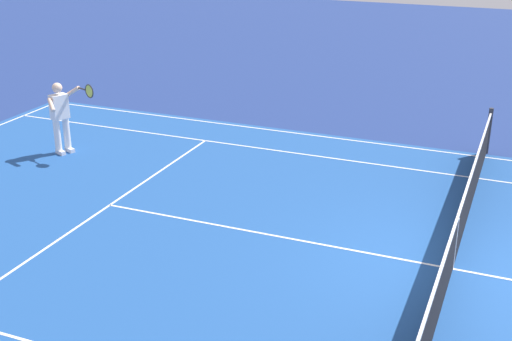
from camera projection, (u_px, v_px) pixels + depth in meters
The scene contains 5 objects.
ground_plane at pixel (452, 269), 10.83m from camera, with size 60.00×60.00×0.00m, color navy.
court_slab at pixel (452, 269), 10.83m from camera, with size 24.20×11.40×0.00m, color #1E4C93.
court_line_markings at pixel (452, 269), 10.83m from camera, with size 23.85×11.05×0.01m.
tennis_net at pixel (455, 241), 10.65m from camera, with size 0.10×11.70×1.08m.
tennis_player_near at pixel (61, 114), 15.52m from camera, with size 1.18×0.74×1.70m.
Camera 1 is at (-0.75, 9.97, 5.42)m, focal length 48.00 mm.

